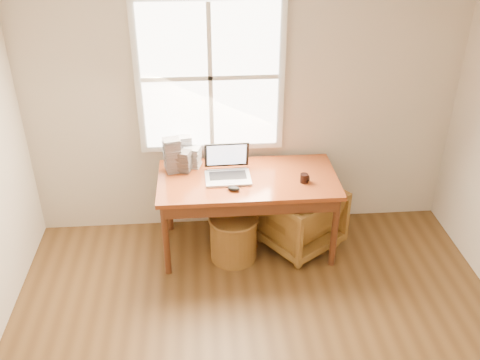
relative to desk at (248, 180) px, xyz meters
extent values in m
cube|color=white|center=(0.00, -1.80, 1.88)|extent=(4.00, 4.50, 0.02)
cube|color=beige|center=(0.00, 0.46, 0.57)|extent=(4.00, 0.02, 2.60)
cube|color=silver|center=(-0.30, 0.42, 0.82)|extent=(1.32, 0.05, 1.42)
cube|color=white|center=(-0.30, 0.39, 0.82)|extent=(1.20, 0.02, 1.30)
cube|color=silver|center=(-0.30, 0.38, 0.82)|extent=(0.04, 0.02, 1.30)
cube|color=silver|center=(-0.30, 0.38, 0.82)|extent=(1.20, 0.02, 0.04)
cube|color=brown|center=(0.00, 0.00, 0.00)|extent=(1.60, 0.80, 0.04)
imported|color=brown|center=(0.48, 0.00, -0.42)|extent=(0.93, 0.93, 0.61)
cylinder|color=brown|center=(-0.14, -0.16, -0.52)|extent=(0.51, 0.51, 0.42)
ellipsoid|color=black|center=(-0.14, -0.21, 0.04)|extent=(0.13, 0.10, 0.04)
cylinder|color=black|center=(0.48, -0.12, 0.06)|extent=(0.09, 0.09, 0.08)
cube|color=silver|center=(-0.56, 0.34, 0.16)|extent=(0.15, 0.14, 0.27)
cube|color=black|center=(-0.57, 0.17, 0.12)|extent=(0.16, 0.15, 0.20)
cube|color=gray|center=(-0.66, 0.18, 0.18)|extent=(0.17, 0.16, 0.32)
cube|color=#B2B9BE|center=(-0.49, 0.27, 0.11)|extent=(0.18, 0.17, 0.19)
camera|label=1|loc=(-0.40, -4.11, 2.39)|focal=40.00mm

